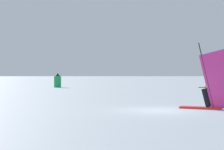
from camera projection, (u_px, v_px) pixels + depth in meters
ground_plane at (160, 110)px, 20.32m from camera, size 4000.00×4000.00×0.00m
windsurfer at (211, 92)px, 21.03m from camera, size 2.73×2.87×4.01m
channel_buoy at (58, 81)px, 59.52m from camera, size 1.16×1.16×2.39m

